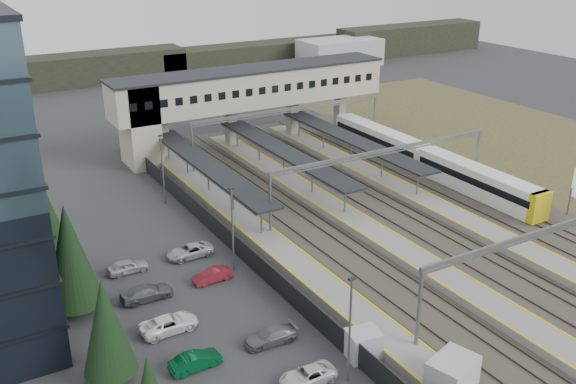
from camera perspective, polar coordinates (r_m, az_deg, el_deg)
ground at (r=55.39m, az=7.36°, el=-9.21°), size 220.00×220.00×0.00m
conifer_row at (r=41.52m, az=-14.46°, el=-13.65°), size 4.42×49.82×9.50m
lampposts at (r=50.22m, az=-0.62°, el=-6.81°), size 0.50×53.25×8.07m
fence at (r=55.35m, az=-1.18°, el=-7.83°), size 0.08×90.00×2.00m
relay_cabin_near at (r=45.38m, az=14.35°, el=-15.62°), size 3.83×3.25×2.73m
relay_cabin_far at (r=47.76m, az=6.71°, el=-13.29°), size 2.63×2.31×2.14m
rail_corridor at (r=63.93m, az=11.37°, el=-4.67°), size 34.00×90.00×0.92m
canopies at (r=77.79m, az=-0.37°, el=3.60°), size 23.10×30.00×3.28m
footbridge at (r=89.81m, az=-4.80°, el=8.72°), size 40.40×6.40×11.20m
gantries at (r=62.02m, az=14.83°, el=-0.06°), size 28.40×62.28×7.17m
train at (r=83.03m, az=12.17°, el=2.81°), size 2.61×36.29×3.29m
treeline_far at (r=142.24m, az=-7.74°, el=11.53°), size 170.00×19.00×7.00m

